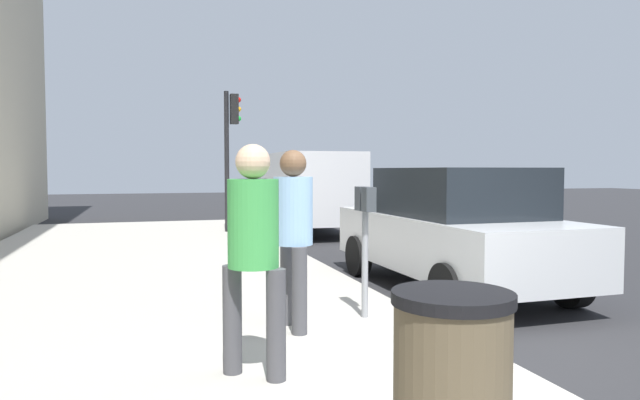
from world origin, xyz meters
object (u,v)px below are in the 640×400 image
Objects in this scene: parking_meter at (365,224)px; trash_bin at (452,395)px; parked_sedan_near at (453,229)px; pedestrian_at_meter at (293,224)px; parked_van_far at (304,187)px; traffic_signal at (231,137)px; pedestrian_bystander at (253,240)px.

trash_bin is at bearing 165.47° from parking_meter.
parked_sedan_near is 5.65m from trash_bin.
parked_sedan_near is at bearing 28.93° from pedestrian_at_meter.
traffic_signal is (-0.57, 2.11, 1.32)m from parked_van_far.
trash_bin is (-12.38, 0.73, -1.92)m from traffic_signal.
trash_bin is (-1.89, -0.62, -0.55)m from pedestrian_bystander.
pedestrian_bystander is at bearing 18.04° from trash_bin.
traffic_signal is 12.55m from trash_bin.
pedestrian_at_meter is 1.00× the size of pedestrian_bystander.
trash_bin is at bearing 149.78° from parked_sedan_near.
parked_sedan_near is 1.23× the size of traffic_signal.
traffic_signal is (7.50, 2.11, 1.68)m from parked_sedan_near.
parked_sedan_near is 0.84× the size of parked_van_far.
parked_sedan_near is at bearing -7.77° from pedestrian_bystander.
pedestrian_bystander is at bearing 162.64° from parked_van_far.
parked_sedan_near is at bearing -164.27° from traffic_signal.
parked_van_far is (11.05, -3.45, 0.05)m from pedestrian_bystander.
parked_sedan_near is (1.79, -2.84, -0.31)m from pedestrian_at_meter.
traffic_signal reaches higher than trash_bin.
parked_sedan_near is (2.99, -3.46, -0.31)m from pedestrian_bystander.
parking_meter is at bearing -4.79° from pedestrian_bystander.
trash_bin is (-3.30, 0.86, -0.51)m from parking_meter.
parked_van_far is at bearing -12.37° from trash_bin.
traffic_signal is at bearing 104.99° from parked_van_far.
parking_meter is at bearing 128.44° from parked_sedan_near.
trash_bin is (-3.08, 0.00, -0.55)m from pedestrian_at_meter.
pedestrian_at_meter is 10.26m from parked_van_far.
parking_meter is 1.40× the size of trash_bin.
pedestrian_at_meter reaches higher than trash_bin.
pedestrian_bystander is 0.40× the size of parked_sedan_near.
pedestrian_at_meter reaches higher than parked_sedan_near.
traffic_signal is at bearing 34.11° from pedestrian_bystander.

